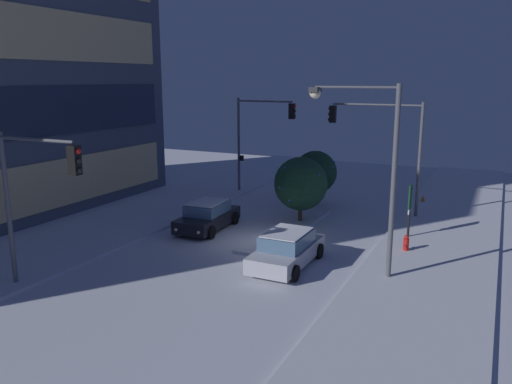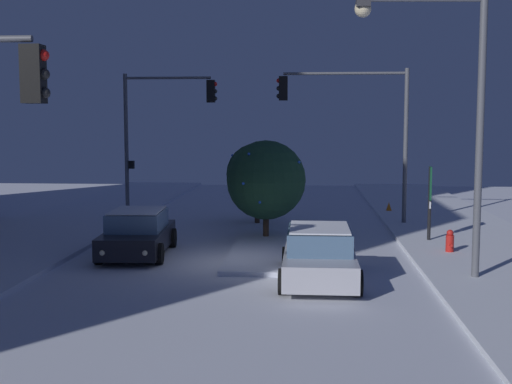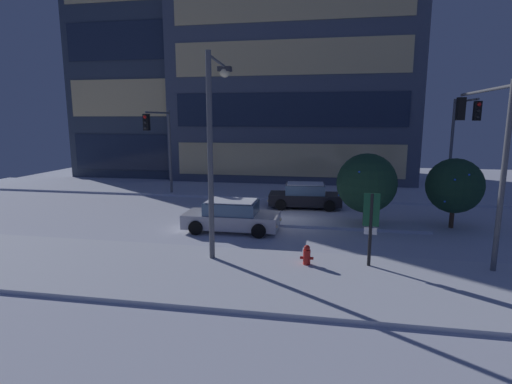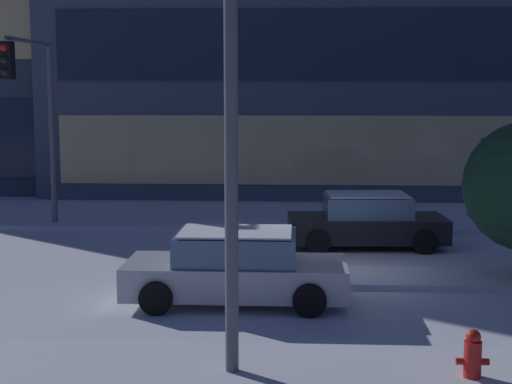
{
  "view_description": "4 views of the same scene",
  "coord_description": "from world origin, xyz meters",
  "px_view_note": "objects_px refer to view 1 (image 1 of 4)",
  "views": [
    {
      "loc": [
        -21.32,
        -10.23,
        7.79
      ],
      "look_at": [
        0.11,
        0.16,
        2.49
      ],
      "focal_mm": 35.88,
      "sensor_mm": 36.0,
      "label": 1
    },
    {
      "loc": [
        -19.95,
        -2.09,
        4.26
      ],
      "look_at": [
        -1.49,
        -0.65,
        2.35
      ],
      "focal_mm": 46.51,
      "sensor_mm": 36.0,
      "label": 2
    },
    {
      "loc": [
        2.24,
        -20.45,
        5.26
      ],
      "look_at": [
        -1.13,
        -1.89,
        1.84
      ],
      "focal_mm": 28.0,
      "sensor_mm": 36.0,
      "label": 3
    },
    {
      "loc": [
        -0.97,
        -17.64,
        4.3
      ],
      "look_at": [
        -1.85,
        -1.9,
        2.22
      ],
      "focal_mm": 53.78,
      "sensor_mm": 36.0,
      "label": 4
    }
  ],
  "objects_px": {
    "parking_info_sign": "(410,205)",
    "decorated_tree_median": "(301,184)",
    "construction_cone": "(423,199)",
    "traffic_light_corner_far_left": "(35,184)",
    "traffic_light_corner_near_right": "(382,136)",
    "traffic_light_corner_far_right": "(259,130)",
    "car_far": "(208,216)",
    "decorated_tree_left_of_median": "(315,172)",
    "car_near": "(287,249)",
    "fire_hydrant": "(406,244)",
    "street_lamp_arched": "(369,153)"
  },
  "relations": [
    {
      "from": "construction_cone",
      "to": "traffic_light_corner_far_left",
      "type": "bearing_deg",
      "value": 152.69
    },
    {
      "from": "traffic_light_corner_far_left",
      "to": "fire_hydrant",
      "type": "xyz_separation_m",
      "value": [
        10.34,
        -11.33,
        -3.69
      ]
    },
    {
      "from": "parking_info_sign",
      "to": "decorated_tree_left_of_median",
      "type": "relative_size",
      "value": 0.8
    },
    {
      "from": "fire_hydrant",
      "to": "parking_info_sign",
      "type": "distance_m",
      "value": 2.57
    },
    {
      "from": "traffic_light_corner_far_right",
      "to": "street_lamp_arched",
      "type": "height_order",
      "value": "street_lamp_arched"
    },
    {
      "from": "car_far",
      "to": "fire_hydrant",
      "type": "xyz_separation_m",
      "value": [
        0.67,
        -10.09,
        -0.3
      ]
    },
    {
      "from": "street_lamp_arched",
      "to": "decorated_tree_median",
      "type": "xyz_separation_m",
      "value": [
        6.14,
        5.09,
        -2.79
      ]
    },
    {
      "from": "traffic_light_corner_far_left",
      "to": "parking_info_sign",
      "type": "xyz_separation_m",
      "value": [
        12.52,
        -11.05,
        -2.36
      ]
    },
    {
      "from": "traffic_light_corner_far_right",
      "to": "decorated_tree_median",
      "type": "xyz_separation_m",
      "value": [
        -5.62,
        -5.17,
        -2.22
      ]
    },
    {
      "from": "car_far",
      "to": "street_lamp_arched",
      "type": "distance_m",
      "value": 10.45
    },
    {
      "from": "car_near",
      "to": "decorated_tree_left_of_median",
      "type": "xyz_separation_m",
      "value": [
        10.54,
        2.48,
        1.39
      ]
    },
    {
      "from": "car_far",
      "to": "traffic_light_corner_far_left",
      "type": "distance_m",
      "value": 10.32
    },
    {
      "from": "decorated_tree_median",
      "to": "decorated_tree_left_of_median",
      "type": "height_order",
      "value": "decorated_tree_median"
    },
    {
      "from": "street_lamp_arched",
      "to": "parking_info_sign",
      "type": "height_order",
      "value": "street_lamp_arched"
    },
    {
      "from": "traffic_light_corner_near_right",
      "to": "decorated_tree_median",
      "type": "xyz_separation_m",
      "value": [
        -3.83,
        3.44,
        -2.39
      ]
    },
    {
      "from": "traffic_light_corner_near_right",
      "to": "traffic_light_corner_far_right",
      "type": "height_order",
      "value": "traffic_light_corner_near_right"
    },
    {
      "from": "traffic_light_corner_near_right",
      "to": "traffic_light_corner_far_left",
      "type": "relative_size",
      "value": 1.11
    },
    {
      "from": "traffic_light_corner_far_left",
      "to": "decorated_tree_median",
      "type": "bearing_deg",
      "value": 67.97
    },
    {
      "from": "parking_info_sign",
      "to": "fire_hydrant",
      "type": "bearing_deg",
      "value": 101.66
    },
    {
      "from": "car_far",
      "to": "traffic_light_corner_near_right",
      "type": "distance_m",
      "value": 10.94
    },
    {
      "from": "car_far",
      "to": "parking_info_sign",
      "type": "bearing_deg",
      "value": 102.77
    },
    {
      "from": "construction_cone",
      "to": "decorated_tree_left_of_median",
      "type": "bearing_deg",
      "value": 119.94
    },
    {
      "from": "parking_info_sign",
      "to": "decorated_tree_median",
      "type": "bearing_deg",
      "value": 1.04
    },
    {
      "from": "decorated_tree_left_of_median",
      "to": "traffic_light_corner_far_right",
      "type": "bearing_deg",
      "value": 72.6
    },
    {
      "from": "decorated_tree_left_of_median",
      "to": "parking_info_sign",
      "type": "bearing_deg",
      "value": -125.01
    },
    {
      "from": "traffic_light_corner_far_left",
      "to": "street_lamp_arched",
      "type": "bearing_deg",
      "value": 33.16
    },
    {
      "from": "car_near",
      "to": "parking_info_sign",
      "type": "distance_m",
      "value": 7.28
    },
    {
      "from": "car_far",
      "to": "parking_info_sign",
      "type": "height_order",
      "value": "parking_info_sign"
    },
    {
      "from": "decorated_tree_left_of_median",
      "to": "car_far",
      "type": "bearing_deg",
      "value": 155.73
    },
    {
      "from": "traffic_light_corner_far_right",
      "to": "decorated_tree_median",
      "type": "relative_size",
      "value": 1.77
    },
    {
      "from": "traffic_light_corner_far_right",
      "to": "traffic_light_corner_near_right",
      "type": "bearing_deg",
      "value": -11.68
    },
    {
      "from": "car_near",
      "to": "car_far",
      "type": "xyz_separation_m",
      "value": [
        3.15,
        5.82,
        -0.0
      ]
    },
    {
      "from": "traffic_light_corner_near_right",
      "to": "street_lamp_arched",
      "type": "height_order",
      "value": "street_lamp_arched"
    },
    {
      "from": "street_lamp_arched",
      "to": "construction_cone",
      "type": "height_order",
      "value": "street_lamp_arched"
    },
    {
      "from": "fire_hydrant",
      "to": "construction_cone",
      "type": "xyz_separation_m",
      "value": [
        10.21,
        0.72,
        -0.14
      ]
    },
    {
      "from": "traffic_light_corner_near_right",
      "to": "traffic_light_corner_far_left",
      "type": "bearing_deg",
      "value": 62.62
    },
    {
      "from": "car_near",
      "to": "traffic_light_corner_far_left",
      "type": "height_order",
      "value": "traffic_light_corner_far_left"
    },
    {
      "from": "car_far",
      "to": "traffic_light_corner_near_right",
      "type": "height_order",
      "value": "traffic_light_corner_near_right"
    },
    {
      "from": "car_far",
      "to": "street_lamp_arched",
      "type": "relative_size",
      "value": 0.59
    },
    {
      "from": "decorated_tree_median",
      "to": "construction_cone",
      "type": "relative_size",
      "value": 6.67
    },
    {
      "from": "decorated_tree_median",
      "to": "street_lamp_arched",
      "type": "bearing_deg",
      "value": -140.31
    },
    {
      "from": "car_far",
      "to": "decorated_tree_median",
      "type": "distance_m",
      "value": 5.32
    },
    {
      "from": "traffic_light_corner_far_left",
      "to": "parking_info_sign",
      "type": "height_order",
      "value": "traffic_light_corner_far_left"
    },
    {
      "from": "car_near",
      "to": "fire_hydrant",
      "type": "xyz_separation_m",
      "value": [
        3.81,
        -4.28,
        -0.3
      ]
    },
    {
      "from": "street_lamp_arched",
      "to": "decorated_tree_left_of_median",
      "type": "distance_m",
      "value": 12.17
    },
    {
      "from": "street_lamp_arched",
      "to": "decorated_tree_median",
      "type": "height_order",
      "value": "street_lamp_arched"
    },
    {
      "from": "traffic_light_corner_near_right",
      "to": "traffic_light_corner_far_left",
      "type": "height_order",
      "value": "traffic_light_corner_near_right"
    },
    {
      "from": "street_lamp_arched",
      "to": "fire_hydrant",
      "type": "distance_m",
      "value": 5.92
    },
    {
      "from": "car_far",
      "to": "traffic_light_corner_far_right",
      "type": "bearing_deg",
      "value": -175.66
    },
    {
      "from": "traffic_light_corner_near_right",
      "to": "car_near",
      "type": "bearing_deg",
      "value": 81.05
    }
  ]
}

